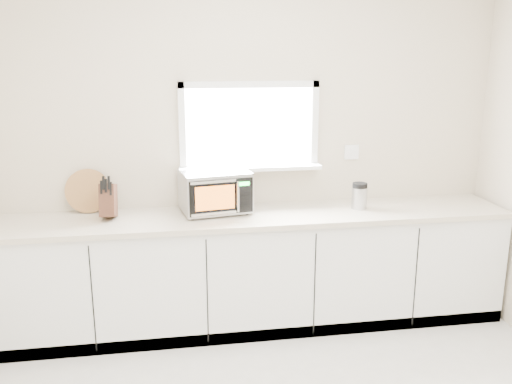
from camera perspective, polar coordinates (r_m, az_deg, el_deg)
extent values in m
cube|color=#C4B59C|center=(4.33, -0.72, 4.32)|extent=(4.00, 0.02, 2.70)
cube|color=white|center=(4.28, -0.70, 6.92)|extent=(1.00, 0.02, 0.60)
cube|color=white|center=(4.27, -0.56, 2.55)|extent=(1.12, 0.16, 0.03)
cube|color=white|center=(4.24, -0.68, 11.26)|extent=(1.10, 0.04, 0.05)
cube|color=white|center=(4.32, -0.66, 2.62)|extent=(1.10, 0.04, 0.05)
cube|color=white|center=(4.22, -7.78, 6.69)|extent=(0.05, 0.04, 0.70)
cube|color=white|center=(4.38, 6.19, 7.00)|extent=(0.05, 0.04, 0.70)
cube|color=white|center=(4.53, 10.03, 4.16)|extent=(0.12, 0.01, 0.12)
cube|color=silver|center=(4.30, -0.08, -8.42)|extent=(3.92, 0.60, 0.88)
cube|color=beige|center=(4.13, -0.06, -2.57)|extent=(3.92, 0.64, 0.04)
cylinder|color=black|center=(4.01, -6.68, -2.80)|extent=(0.02, 0.02, 0.01)
cylinder|color=black|center=(4.29, -7.54, -1.68)|extent=(0.02, 0.02, 0.01)
cylinder|color=black|center=(4.11, -0.96, -2.27)|extent=(0.02, 0.02, 0.01)
cylinder|color=black|center=(4.39, -2.16, -1.21)|extent=(0.02, 0.02, 0.01)
cube|color=#ACAEB3|center=(4.15, -4.36, 0.11)|extent=(0.56, 0.46, 0.30)
cube|color=black|center=(3.97, -3.65, -0.54)|extent=(0.47, 0.09, 0.26)
cube|color=orange|center=(3.95, -4.32, -0.62)|extent=(0.29, 0.05, 0.18)
cylinder|color=silver|center=(3.98, -1.89, -0.49)|extent=(0.02, 0.02, 0.23)
cube|color=black|center=(4.01, -1.29, -0.36)|extent=(0.12, 0.03, 0.26)
cube|color=#19FF33|center=(3.98, -1.27, 0.87)|extent=(0.08, 0.02, 0.03)
cube|color=silver|center=(4.12, -4.40, 2.19)|extent=(0.56, 0.46, 0.01)
cube|color=#462519|center=(4.12, -15.28, -0.86)|extent=(0.12, 0.24, 0.28)
cube|color=black|center=(4.05, -15.97, 0.47)|extent=(0.02, 0.05, 0.10)
cube|color=black|center=(4.04, -15.52, 0.64)|extent=(0.02, 0.05, 0.10)
cube|color=black|center=(4.04, -15.04, 0.35)|extent=(0.02, 0.05, 0.10)
cube|color=black|center=(4.04, -15.77, 0.93)|extent=(0.02, 0.05, 0.10)
cube|color=black|center=(4.03, -15.23, 0.95)|extent=(0.02, 0.05, 0.10)
cylinder|color=#A4743F|center=(4.32, -17.28, 0.11)|extent=(0.34, 0.08, 0.34)
cylinder|color=#ACAEB3|center=(4.32, 10.82, -0.63)|extent=(0.15, 0.15, 0.17)
cylinder|color=black|center=(4.30, 10.88, 0.73)|extent=(0.15, 0.15, 0.04)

